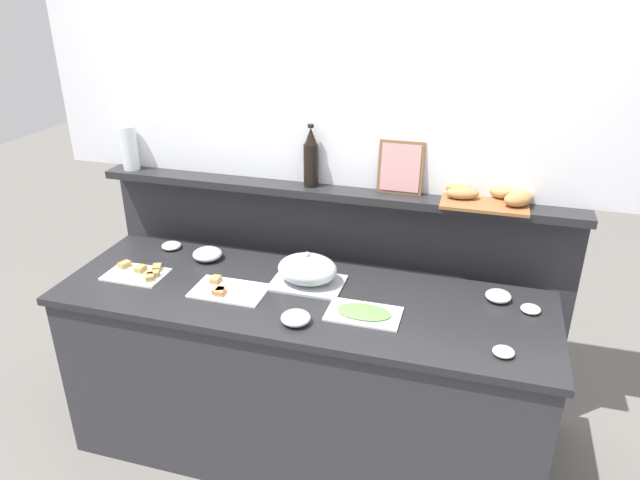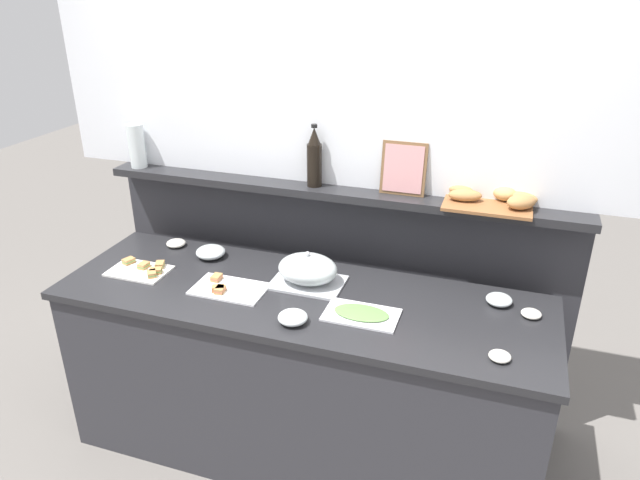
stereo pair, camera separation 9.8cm
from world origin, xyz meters
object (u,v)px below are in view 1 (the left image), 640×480
condiment_bowl_red (171,246)px  glass_bowl_large (208,254)px  sandwich_platter_front (227,290)px  bread_basket (491,196)px  condiment_bowl_cream (504,352)px  wine_bottle_dark (311,159)px  water_carafe (129,148)px  serving_cloche (308,271)px  glass_bowl_small (498,296)px  glass_bowl_medium (296,318)px  cold_cuts_platter (364,313)px  sandwich_platter_side (139,273)px  framed_picture (401,168)px  condiment_bowl_dark (531,309)px

condiment_bowl_red → glass_bowl_large: bearing=-13.8°
sandwich_platter_front → bread_basket: size_ratio=0.79×
condiment_bowl_cream → wine_bottle_dark: (-0.99, 0.70, 0.49)m
wine_bottle_dark → water_carafe: size_ratio=1.32×
serving_cloche → glass_bowl_small: serving_cloche is taller
glass_bowl_medium → condiment_bowl_cream: (0.84, 0.01, -0.01)m
cold_cuts_platter → glass_bowl_large: size_ratio=2.11×
water_carafe → glass_bowl_large: bearing=-24.5°
sandwich_platter_front → condiment_bowl_red: size_ratio=3.32×
glass_bowl_medium → glass_bowl_large: bearing=144.7°
wine_bottle_dark → sandwich_platter_side: bearing=-144.4°
water_carafe → glass_bowl_small: bearing=-7.4°
sandwich_platter_side → glass_bowl_large: size_ratio=1.91×
sandwich_platter_side → water_carafe: size_ratio=1.21×
condiment_bowl_red → glass_bowl_small: bearing=-2.3°
glass_bowl_large → condiment_bowl_red: 0.25m
cold_cuts_platter → bread_basket: size_ratio=0.75×
cold_cuts_platter → bread_basket: bearing=50.5°
bread_basket → water_carafe: size_ratio=1.79×
condiment_bowl_cream → bread_basket: bread_basket is taller
cold_cuts_platter → serving_cloche: size_ratio=0.94×
sandwich_platter_side → glass_bowl_large: 0.35m
glass_bowl_small → framed_picture: framed_picture is taller
cold_cuts_platter → condiment_bowl_cream: size_ratio=3.76×
condiment_bowl_red → water_carafe: (-0.31, 0.19, 0.46)m
sandwich_platter_side → condiment_bowl_red: bearing=89.5°
glass_bowl_medium → water_carafe: bearing=149.5°
cold_cuts_platter → wine_bottle_dark: bearing=125.9°
sandwich_platter_front → framed_picture: 1.01m
glass_bowl_small → cold_cuts_platter: bearing=-152.3°
glass_bowl_large → bread_basket: (1.36, 0.27, 0.37)m
glass_bowl_small → sandwich_platter_side: bearing=-171.8°
serving_cloche → glass_bowl_large: (-0.58, 0.11, -0.05)m
cold_cuts_platter → condiment_bowl_cream: (0.58, -0.13, 0.01)m
glass_bowl_large → glass_bowl_small: (1.44, -0.01, -0.01)m
sandwich_platter_side → sandwich_platter_front: bearing=-3.4°
sandwich_platter_side → condiment_bowl_cream: 1.73m
condiment_bowl_cream → water_carafe: size_ratio=0.36×
condiment_bowl_dark → wine_bottle_dark: 1.25m
condiment_bowl_red → wine_bottle_dark: (0.72, 0.21, 0.48)m
sandwich_platter_front → bread_basket: bearing=26.2°
serving_cloche → framed_picture: size_ratio=1.32×
sandwich_platter_front → glass_bowl_small: size_ratio=2.95×
bread_basket → condiment_bowl_cream: bearing=-81.2°
serving_cloche → water_carafe: water_carafe is taller
condiment_bowl_red → wine_bottle_dark: 0.89m
serving_cloche → water_carafe: (-1.13, 0.36, 0.41)m
bread_basket → cold_cuts_platter: bearing=-129.5°
condiment_bowl_dark → condiment_bowl_cream: bearing=-107.1°
condiment_bowl_cream → framed_picture: (-0.55, 0.72, 0.47)m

